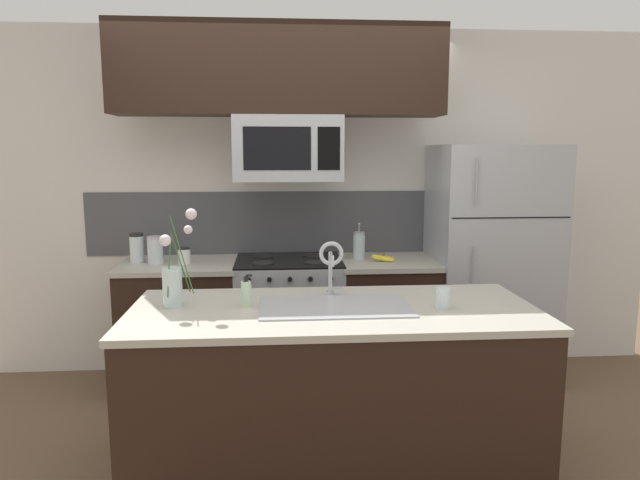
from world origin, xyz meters
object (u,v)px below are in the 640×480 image
at_px(microwave, 288,149).
at_px(refrigerator, 489,263).
at_px(sink_faucet, 331,261).
at_px(drinking_glass, 443,298).
at_px(french_press, 359,245).
at_px(stove_range, 289,321).
at_px(storage_jar_tall, 137,248).
at_px(storage_jar_short, 184,256).
at_px(banana_bunch, 383,258).
at_px(dish_soap_bottle, 246,293).
at_px(flower_vase, 174,280).
at_px(storage_jar_medium, 155,250).

xyz_separation_m(microwave, refrigerator, (1.49, 0.04, -0.84)).
xyz_separation_m(refrigerator, sink_faucet, (-1.28, -1.05, 0.24)).
bearing_deg(microwave, drinking_glass, -59.91).
xyz_separation_m(french_press, sink_faucet, (-0.31, -1.09, 0.10)).
bearing_deg(french_press, sink_faucet, -105.77).
relative_size(stove_range, sink_faucet, 3.04).
distance_m(refrigerator, storage_jar_tall, 2.57).
height_order(stove_range, microwave, microwave).
height_order(storage_jar_short, banana_bunch, storage_jar_short).
xyz_separation_m(storage_jar_tall, french_press, (1.59, 0.03, -0.01)).
xyz_separation_m(storage_jar_short, drinking_glass, (1.48, -1.27, -0.00)).
relative_size(microwave, drinking_glass, 6.89).
xyz_separation_m(stove_range, storage_jar_short, (-0.74, -0.04, 0.51)).
bearing_deg(refrigerator, dish_soap_bottle, -144.99).
relative_size(refrigerator, flower_vase, 3.46).
xyz_separation_m(banana_bunch, sink_faucet, (-0.47, -0.97, 0.18)).
height_order(refrigerator, storage_jar_short, refrigerator).
bearing_deg(storage_jar_medium, flower_vase, -74.03).
xyz_separation_m(storage_jar_tall, storage_jar_short, (0.34, -0.07, -0.05)).
xyz_separation_m(storage_jar_tall, dish_soap_bottle, (0.84, -1.23, -0.04)).
height_order(sink_faucet, drinking_glass, sink_faucet).
height_order(refrigerator, french_press, refrigerator).
xyz_separation_m(storage_jar_tall, sink_faucet, (1.29, -1.07, 0.09)).
relative_size(microwave, sink_faucet, 2.43).
relative_size(microwave, flower_vase, 1.48).
height_order(microwave, dish_soap_bottle, microwave).
bearing_deg(storage_jar_tall, storage_jar_medium, -16.74).
distance_m(storage_jar_tall, dish_soap_bottle, 1.49).
bearing_deg(flower_vase, sink_faucet, 9.87).
bearing_deg(storage_jar_medium, banana_bunch, -1.87).
bearing_deg(stove_range, sink_faucet, -78.57).
relative_size(banana_bunch, french_press, 0.71).
distance_m(storage_jar_short, french_press, 1.26).
relative_size(french_press, dish_soap_bottle, 1.62).
distance_m(stove_range, dish_soap_bottle, 1.32).
bearing_deg(storage_jar_short, microwave, 1.16).
relative_size(refrigerator, storage_jar_tall, 8.28).
bearing_deg(refrigerator, storage_jar_short, -178.56).
height_order(sink_faucet, flower_vase, flower_vase).
height_order(stove_range, storage_jar_short, storage_jar_short).
xyz_separation_m(refrigerator, storage_jar_medium, (-2.43, -0.03, 0.14)).
bearing_deg(dish_soap_bottle, french_press, 58.85).
relative_size(refrigerator, banana_bunch, 9.13).
relative_size(refrigerator, storage_jar_medium, 8.98).
height_order(microwave, flower_vase, microwave).
height_order(french_press, sink_faucet, sink_faucet).
bearing_deg(dish_soap_bottle, drinking_glass, -6.65).
xyz_separation_m(banana_bunch, dish_soap_bottle, (-0.92, -1.13, 0.05)).
relative_size(storage_jar_medium, drinking_glass, 1.79).
bearing_deg(french_press, stove_range, -173.37).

